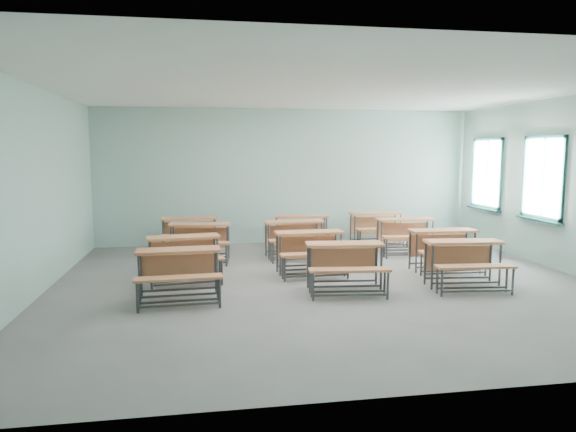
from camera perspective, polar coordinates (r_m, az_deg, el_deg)
name	(u,v)px	position (r m, az deg, el deg)	size (l,w,h in m)	color
room	(331,188)	(8.47, 4.84, 3.13)	(9.04, 8.04, 3.24)	gray
desk_unit_r0c0	(179,267)	(7.72, -12.05, -5.56)	(1.25, 0.87, 0.76)	#BC6E43
desk_unit_r0c1	(345,260)	(8.10, 6.39, -4.85)	(1.29, 0.93, 0.76)	#BC6E43
desk_unit_r0c2	(465,257)	(8.74, 19.10, -4.31)	(1.28, 0.92, 0.76)	#BC6E43
desk_unit_r1c0	(184,251)	(8.89, -11.46, -3.88)	(1.32, 0.97, 0.76)	#BC6E43
desk_unit_r1c1	(310,246)	(9.22, 2.50, -3.34)	(1.24, 0.85, 0.76)	#BC6E43
desk_unit_r1c2	(445,244)	(9.85, 17.02, -2.98)	(1.24, 0.85, 0.76)	#BC6E43
desk_unit_r2c0	(199,236)	(10.39, -9.81, -2.25)	(1.30, 0.94, 0.76)	#BC6E43
desk_unit_r2c1	(295,233)	(10.62, 0.77, -1.94)	(1.26, 0.89, 0.76)	#BC6E43
desk_unit_r2c2	(406,231)	(11.29, 13.03, -1.58)	(1.28, 0.91, 0.76)	#BC6E43
desk_unit_r3c0	(189,229)	(11.40, -10.90, -1.44)	(1.25, 0.87, 0.76)	#BC6E43
desk_unit_r3c1	(302,227)	(11.55, 1.52, -1.20)	(1.29, 0.92, 0.76)	#BC6E43
desk_unit_r3c2	(377,223)	(12.25, 9.87, -0.83)	(1.23, 0.83, 0.76)	#BC6E43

